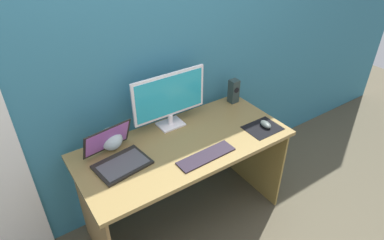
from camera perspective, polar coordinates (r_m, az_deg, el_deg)
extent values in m
plane|color=#4B4534|center=(2.73, -1.11, -16.44)|extent=(8.00, 8.00, 0.00)
cube|color=teal|center=(2.26, -7.04, 11.50)|extent=(6.00, 0.04, 2.50)
cube|color=olive|center=(2.22, -1.32, -4.27)|extent=(1.45, 0.66, 0.03)
cube|color=olive|center=(2.29, -16.36, -17.39)|extent=(0.02, 0.62, 0.71)
cube|color=olive|center=(2.80, 10.65, -5.41)|extent=(0.02, 0.62, 0.71)
cube|color=white|center=(2.39, -3.73, -0.71)|extent=(0.18, 0.14, 0.01)
cylinder|color=white|center=(2.37, -3.76, 0.15)|extent=(0.04, 0.04, 0.07)
cube|color=white|center=(2.26, -3.94, 4.33)|extent=(0.55, 0.02, 0.32)
cube|color=#26A5BF|center=(2.26, -3.81, 4.23)|extent=(0.52, 0.00, 0.28)
cube|color=#273736|center=(2.64, 7.22, 4.98)|extent=(0.07, 0.07, 0.19)
cylinder|color=black|center=(2.61, 7.75, 5.12)|extent=(0.04, 0.00, 0.04)
cube|color=black|center=(2.08, -11.97, -7.56)|extent=(0.35, 0.27, 0.02)
cube|color=#47474C|center=(2.06, -11.83, -7.52)|extent=(0.30, 0.21, 0.00)
cube|color=black|center=(2.12, -14.50, -3.20)|extent=(0.33, 0.13, 0.21)
cube|color=#A559BF|center=(2.11, -14.45, -3.21)|extent=(0.30, 0.11, 0.18)
sphere|color=silver|center=(2.19, -13.89, -3.19)|extent=(0.15, 0.15, 0.15)
cube|color=black|center=(2.10, 2.48, -6.25)|extent=(0.40, 0.13, 0.01)
cube|color=black|center=(2.41, 12.11, -1.36)|extent=(0.25, 0.20, 0.00)
ellipsoid|color=#424A45|center=(2.41, 12.64, -0.74)|extent=(0.07, 0.11, 0.04)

